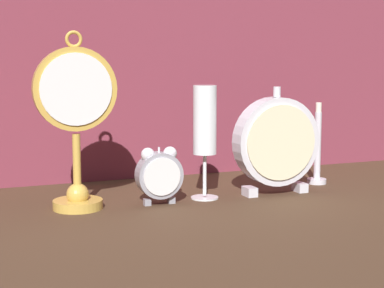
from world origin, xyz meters
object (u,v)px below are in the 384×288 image
Objects in this scene: mantel_clock_silver at (276,142)px; champagne_flute at (205,127)px; alarm_clock_twin_bell at (159,173)px; brass_candlestick at (317,156)px; pocket_watch_on_stand at (76,123)px.

mantel_clock_silver is 0.15m from champagne_flute.
alarm_clock_twin_bell is 0.24m from mantel_clock_silver.
champagne_flute is 0.29m from brass_candlestick.
pocket_watch_on_stand is 0.24m from champagne_flute.
champagne_flute is at bearing -1.43° from pocket_watch_on_stand.
pocket_watch_on_stand reaches higher than mantel_clock_silver.
champagne_flute is (0.24, -0.01, -0.02)m from pocket_watch_on_stand.
alarm_clock_twin_bell is 0.12m from champagne_flute.
brass_candlestick is at bearing 9.28° from alarm_clock_twin_bell.
mantel_clock_silver is (0.38, -0.02, -0.05)m from pocket_watch_on_stand.
pocket_watch_on_stand is at bearing 176.89° from mantel_clock_silver.
pocket_watch_on_stand reaches higher than brass_candlestick.
mantel_clock_silver reaches higher than alarm_clock_twin_bell.
pocket_watch_on_stand is 0.53m from brass_candlestick.
brass_candlestick reaches higher than alarm_clock_twin_bell.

